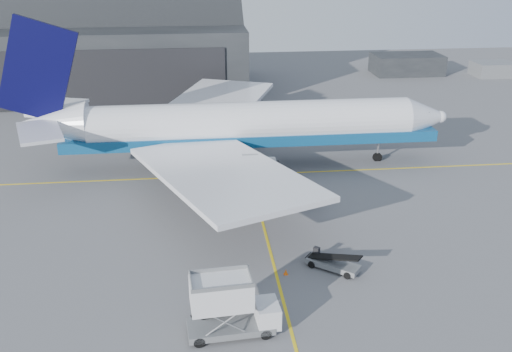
{
  "coord_description": "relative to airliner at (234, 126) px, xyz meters",
  "views": [
    {
      "loc": [
        -6.11,
        -42.38,
        25.68
      ],
      "look_at": [
        -0.52,
        8.63,
        4.5
      ],
      "focal_mm": 40.0,
      "sensor_mm": 36.0,
      "label": 1
    }
  ],
  "objects": [
    {
      "name": "pushback_tug",
      "position": [
        6.33,
        -11.23,
        -4.53
      ],
      "size": [
        4.18,
        2.69,
        1.84
      ],
      "rotation": [
        0.0,
        0.0,
        0.1
      ],
      "color": "black",
      "rests_on": "ground"
    },
    {
      "name": "belt_loader_b",
      "position": [
        6.52,
        -24.56,
        -4.65
      ],
      "size": [
        4.49,
        3.99,
        1.83
      ],
      "rotation": [
        0.0,
        0.0,
        -0.67
      ],
      "color": "slate",
      "rests_on": "ground"
    },
    {
      "name": "catering_truck",
      "position": [
        -2.66,
        -32.17,
        -2.97
      ],
      "size": [
        6.61,
        2.9,
        4.44
      ],
      "rotation": [
        0.0,
        0.0,
        0.08
      ],
      "color": "slate",
      "rests_on": "ground"
    },
    {
      "name": "airliner",
      "position": [
        0.0,
        0.0,
        0.0
      ],
      "size": [
        53.16,
        51.55,
        18.66
      ],
      "color": "white",
      "rests_on": "ground"
    },
    {
      "name": "traffic_cone",
      "position": [
        2.47,
        -24.99,
        -4.99
      ],
      "size": [
        0.34,
        0.34,
        0.49
      ],
      "color": "#FF5E08",
      "rests_on": "ground"
    },
    {
      "name": "ground",
      "position": [
        1.68,
        -22.81,
        -5.22
      ],
      "size": [
        200.0,
        200.0,
        0.0
      ],
      "primitive_type": "plane",
      "color": "#565659",
      "rests_on": "ground"
    },
    {
      "name": "belt_loader_a",
      "position": [
        -3.06,
        -30.8,
        -4.66
      ],
      "size": [
        4.87,
        2.18,
        1.82
      ],
      "rotation": [
        0.0,
        0.0,
        0.13
      ],
      "color": "slate",
      "rests_on": "ground"
    },
    {
      "name": "distant_bldg_a",
      "position": [
        39.68,
        49.19,
        -5.22
      ],
      "size": [
        14.0,
        8.0,
        4.0
      ],
      "primitive_type": "cube",
      "color": "black",
      "rests_on": "ground"
    },
    {
      "name": "hangar",
      "position": [
        -20.32,
        42.13,
        4.32
      ],
      "size": [
        50.0,
        28.3,
        28.0
      ],
      "color": "black",
      "rests_on": "ground"
    },
    {
      "name": "distant_bldg_b",
      "position": [
        56.68,
        45.19,
        -5.22
      ],
      "size": [
        8.0,
        6.0,
        2.8
      ],
      "primitive_type": "cube",
      "color": "slate",
      "rests_on": "ground"
    },
    {
      "name": "taxi_lines",
      "position": [
        1.68,
        -10.15,
        -5.21
      ],
      "size": [
        80.0,
        42.12,
        0.02
      ],
      "color": "yellow",
      "rests_on": "ground"
    }
  ]
}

